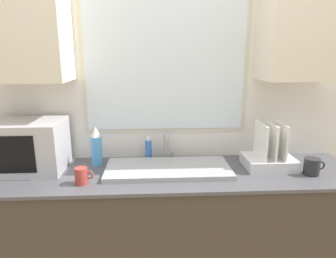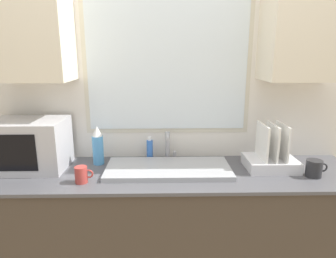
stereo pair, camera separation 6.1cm
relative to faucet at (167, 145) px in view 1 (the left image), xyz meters
name	(u,v)px [view 1 (the left image)]	position (x,y,z in m)	size (l,w,h in m)	color
countertop	(168,234)	(0.00, -0.20, -0.56)	(2.39, 0.60, 0.89)	#42382D
wall_back	(166,84)	(0.00, 0.08, 0.40)	(6.00, 0.38, 2.60)	silver
sink_basin	(168,169)	(-0.01, -0.19, -0.10)	(0.77, 0.35, 0.03)	#9EA0A5
faucet	(167,145)	(0.00, 0.00, 0.00)	(0.08, 0.14, 0.20)	#99999E
microwave	(26,146)	(-0.88, -0.12, 0.04)	(0.46, 0.34, 0.31)	#B2B2B7
dish_rack	(269,157)	(0.65, -0.16, -0.04)	(0.31, 0.25, 0.29)	silver
spray_bottle	(96,147)	(-0.46, -0.06, 0.01)	(0.07, 0.07, 0.26)	#4C99D8
soap_bottle	(148,150)	(-0.13, 0.02, -0.04)	(0.04, 0.04, 0.17)	blue
mug_near_sink	(82,176)	(-0.50, -0.35, -0.07)	(0.10, 0.07, 0.10)	#A53833
mug_by_rack	(312,166)	(0.86, -0.29, -0.06)	(0.13, 0.09, 0.10)	#262628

